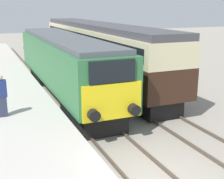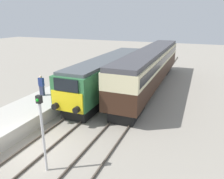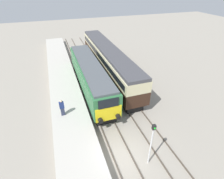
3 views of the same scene
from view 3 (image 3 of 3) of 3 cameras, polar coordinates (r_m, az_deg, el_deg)
The scene contains 8 objects.
ground_plane at distance 15.01m, azimuth 3.52°, elevation -21.46°, with size 120.00×120.00×0.00m, color gray.
platform_left at distance 19.86m, azimuth -14.20°, elevation -4.68°, with size 3.50×50.00×0.95m.
rails_near_track at distance 18.15m, azimuth -2.43°, elevation -9.22°, with size 1.51×60.00×0.14m.
rails_far_track at distance 19.14m, azimuth 7.43°, elevation -6.97°, with size 1.50×60.00×0.14m.
locomotive at distance 21.79m, azimuth -7.05°, elevation 4.59°, with size 2.70×15.04×3.65m.
passenger_carriage at distance 25.42m, azimuth -1.31°, elevation 10.12°, with size 2.75×19.85×4.14m.
person_on_platform at distance 17.25m, azimuth -15.98°, elevation -5.72°, with size 0.44×0.26×1.74m.
signal_post at distance 13.19m, azimuth 12.75°, elevation -16.36°, with size 0.24×0.28×3.96m.
Camera 3 is at (-3.68, -8.11, 12.08)m, focal length 28.00 mm.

